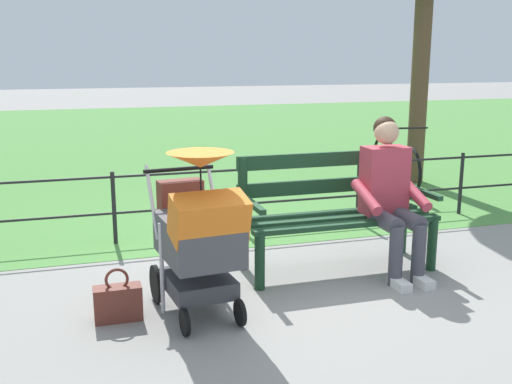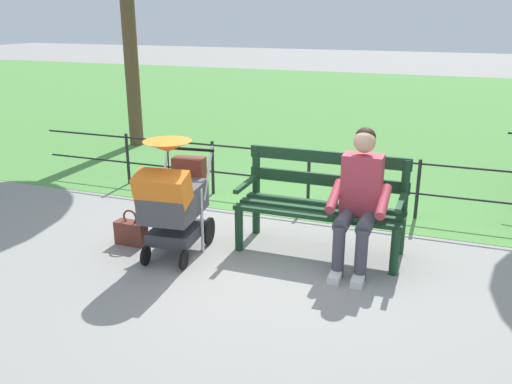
% 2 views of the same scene
% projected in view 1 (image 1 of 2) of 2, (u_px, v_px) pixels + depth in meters
% --- Properties ---
extents(ground_plane, '(60.00, 60.00, 0.00)m').
position_uv_depth(ground_plane, '(287.00, 276.00, 4.92)').
color(ground_plane, gray).
extents(grass_lawn, '(40.00, 16.00, 0.01)m').
position_uv_depth(grass_lawn, '(150.00, 138.00, 13.13)').
color(grass_lawn, '#518E42').
rests_on(grass_lawn, ground).
extents(park_bench, '(1.60, 0.61, 0.96)m').
position_uv_depth(park_bench, '(335.00, 207.00, 5.04)').
color(park_bench, '#193D23').
rests_on(park_bench, ground).
extents(person_on_bench, '(0.53, 0.74, 1.28)m').
position_uv_depth(person_on_bench, '(390.00, 192.00, 4.91)').
color(person_on_bench, '#42424C').
rests_on(person_on_bench, ground).
extents(stroller, '(0.59, 0.93, 1.15)m').
position_uv_depth(stroller, '(199.00, 232.00, 4.07)').
color(stroller, black).
rests_on(stroller, ground).
extents(handbag, '(0.32, 0.14, 0.37)m').
position_uv_depth(handbag, '(118.00, 302.00, 4.09)').
color(handbag, brown).
rests_on(handbag, ground).
extents(park_fence, '(7.64, 0.04, 0.70)m').
position_uv_depth(park_fence, '(269.00, 190.00, 6.12)').
color(park_fence, black).
rests_on(park_fence, ground).
extents(bicycle, '(0.44, 1.65, 0.89)m').
position_uv_depth(bicycle, '(395.00, 163.00, 8.02)').
color(bicycle, black).
rests_on(bicycle, ground).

